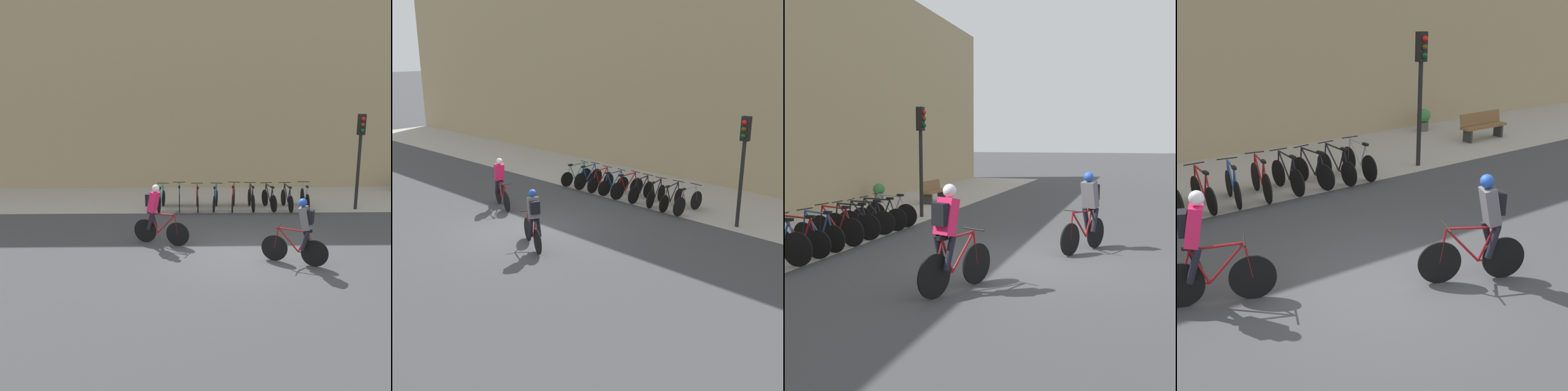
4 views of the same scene
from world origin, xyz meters
The scene contains 13 objects.
ground centered at (0.00, 0.00, 0.00)m, with size 200.00×200.00×0.00m, color #3D3D3F.
cyclist_pink centered at (-2.59, 1.07, 0.95)m, with size 1.66×0.71×1.80m.
cyclist_grey centered at (1.33, -0.74, 0.95)m, with size 1.64×0.80×1.80m.
parked_bike_2 centered at (-1.26, 5.07, 0.38)m, with size 0.46×1.60×0.94m.
parked_bike_3 centered at (-0.58, 5.07, 0.38)m, with size 0.46×1.56×0.95m.
parked_bike_4 centered at (0.10, 5.07, 0.41)m, with size 0.46×1.68×0.98m.
parked_bike_5 centered at (0.79, 5.07, 0.40)m, with size 0.46×1.62×0.96m.
parked_bike_6 centered at (1.47, 5.07, 0.39)m, with size 0.47×1.58×0.95m.
parked_bike_7 centered at (2.15, 5.07, 0.39)m, with size 0.46×1.68×0.95m.
parked_bike_8 centered at (2.83, 5.07, 0.40)m, with size 0.46×1.72×0.97m.
traffic_light_pole centered at (4.75, 4.96, 2.48)m, with size 0.26×0.30×3.58m.
bench centered at (8.48, 6.14, 0.47)m, with size 1.78×0.44×0.89m.
potted_plant centered at (7.71, 8.23, 0.44)m, with size 0.48×0.48×0.78m.
Camera 3 is at (-9.86, -1.81, 2.48)m, focal length 45.00 mm.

